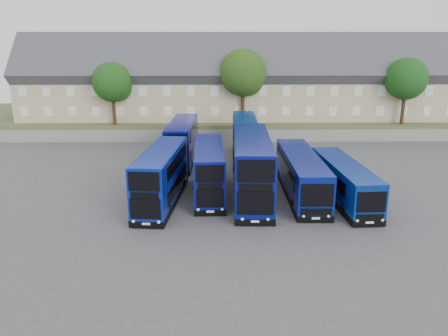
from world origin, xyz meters
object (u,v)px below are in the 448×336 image
dd_front_left (162,177)px  tree_east (407,80)px  tree_mid (244,75)px  tree_far (429,74)px  dd_front_mid (209,171)px  coach_east_a (301,175)px  tree_west (114,83)px

dd_front_left → tree_east: tree_east is taller
tree_mid → tree_far: bearing=14.0°
dd_front_mid → coach_east_a: bearing=-4.0°
dd_front_left → tree_mid: 24.91m
tree_mid → coach_east_a: bearing=-80.8°
dd_front_mid → tree_east: 32.02m
coach_east_a → tree_mid: (-3.45, 21.28, 6.45)m
dd_front_left → dd_front_mid: bearing=33.7°
tree_mid → tree_east: (20.00, -0.50, -0.68)m
coach_east_a → tree_west: (-19.45, 20.78, 5.44)m
dd_front_mid → tree_far: bearing=40.5°
tree_mid → tree_far: size_ratio=1.06×
coach_east_a → dd_front_left: bearing=-171.0°
tree_mid → tree_east: 20.02m
coach_east_a → tree_far: 36.30m
dd_front_left → tree_west: bearing=115.7°
coach_east_a → tree_east: bearing=51.7°
dd_front_left → tree_mid: (7.51, 22.97, 6.05)m
dd_front_mid → tree_east: (23.96, 20.53, 5.45)m
tree_east → tree_far: size_ratio=0.94×
dd_front_mid → tree_mid: tree_mid is taller
dd_front_left → dd_front_mid: dd_front_left is taller
tree_west → dd_front_mid: bearing=-59.6°
coach_east_a → tree_east: size_ratio=1.48×
dd_front_left → tree_far: (33.51, 29.47, 5.72)m
dd_front_mid → tree_far: 41.10m
tree_mid → tree_west: bearing=-178.2°
dd_front_mid → tree_west: 24.35m
coach_east_a → tree_mid: bearing=99.4°
coach_east_a → tree_west: tree_west is taller
dd_front_left → tree_far: 44.99m
dd_front_left → coach_east_a: bearing=13.8°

